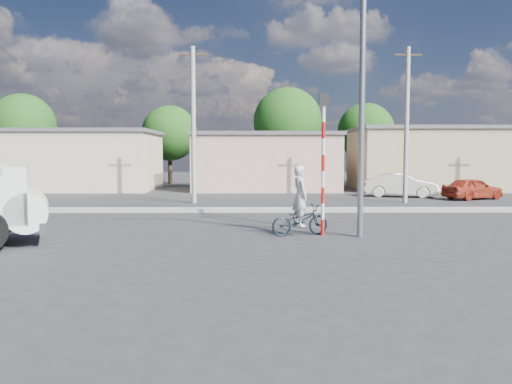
{
  "coord_description": "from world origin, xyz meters",
  "views": [
    {
      "loc": [
        1.0,
        -13.84,
        2.5
      ],
      "look_at": [
        1.14,
        2.25,
        1.3
      ],
      "focal_mm": 35.0,
      "sensor_mm": 36.0,
      "label": 1
    }
  ],
  "objects_px": {
    "cyclist": "(300,205)",
    "car_cream": "(401,185)",
    "streetlight": "(357,72)",
    "bicycle": "(300,220)",
    "car_red": "(472,189)",
    "traffic_pole": "(323,152)"
  },
  "relations": [
    {
      "from": "streetlight",
      "to": "bicycle",
      "type": "bearing_deg",
      "value": 170.67
    },
    {
      "from": "bicycle",
      "to": "car_red",
      "type": "distance_m",
      "value": 16.56
    },
    {
      "from": "bicycle",
      "to": "traffic_pole",
      "type": "distance_m",
      "value": 2.23
    },
    {
      "from": "cyclist",
      "to": "car_red",
      "type": "distance_m",
      "value": 16.57
    },
    {
      "from": "streetlight",
      "to": "car_red",
      "type": "bearing_deg",
      "value": 54.01
    },
    {
      "from": "car_cream",
      "to": "car_red",
      "type": "xyz_separation_m",
      "value": [
        3.5,
        -1.69,
        -0.08
      ]
    },
    {
      "from": "bicycle",
      "to": "cyclist",
      "type": "relative_size",
      "value": 0.98
    },
    {
      "from": "bicycle",
      "to": "car_cream",
      "type": "relative_size",
      "value": 0.43
    },
    {
      "from": "car_red",
      "to": "traffic_pole",
      "type": "bearing_deg",
      "value": 117.68
    },
    {
      "from": "cyclist",
      "to": "traffic_pole",
      "type": "distance_m",
      "value": 1.8
    },
    {
      "from": "car_red",
      "to": "streetlight",
      "type": "distance_m",
      "value": 16.34
    },
    {
      "from": "bicycle",
      "to": "streetlight",
      "type": "distance_m",
      "value": 4.78
    },
    {
      "from": "car_red",
      "to": "bicycle",
      "type": "bearing_deg",
      "value": 115.86
    },
    {
      "from": "cyclist",
      "to": "bicycle",
      "type": "bearing_deg",
      "value": -0.0
    },
    {
      "from": "cyclist",
      "to": "streetlight",
      "type": "distance_m",
      "value": 4.35
    },
    {
      "from": "car_red",
      "to": "traffic_pole",
      "type": "relative_size",
      "value": 0.83
    },
    {
      "from": "car_red",
      "to": "cyclist",
      "type": "bearing_deg",
      "value": 115.86
    },
    {
      "from": "bicycle",
      "to": "car_cream",
      "type": "xyz_separation_m",
      "value": [
        7.39,
        14.17,
        0.22
      ]
    },
    {
      "from": "car_red",
      "to": "traffic_pole",
      "type": "height_order",
      "value": "traffic_pole"
    },
    {
      "from": "cyclist",
      "to": "car_cream",
      "type": "bearing_deg",
      "value": -44.15
    },
    {
      "from": "cyclist",
      "to": "car_cream",
      "type": "height_order",
      "value": "cyclist"
    },
    {
      "from": "traffic_pole",
      "to": "streetlight",
      "type": "bearing_deg",
      "value": -17.73
    }
  ]
}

